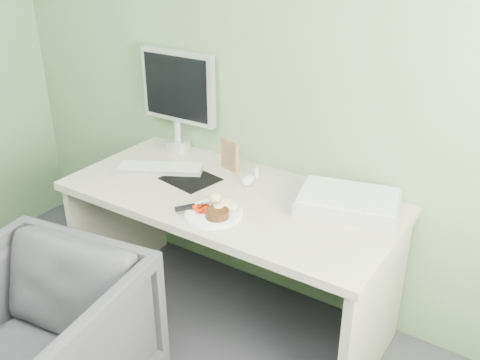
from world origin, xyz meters
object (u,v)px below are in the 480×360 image
Objects in this scene: desk at (230,227)px; scanner at (348,203)px; plate at (214,214)px; desk_chair at (37,346)px; monitor at (178,95)px.

desk is 3.63× the size of scanner.
plate is (0.06, -0.21, 0.19)m from desk.
desk reaches higher than desk_chair.
desk_chair is (-0.84, -1.09, -0.41)m from scanner.
scanner is at bearing 43.49° from desk_chair.
plate is at bearing -74.68° from desk.
monitor is 0.72× the size of desk_chair.
desk is at bearing -177.09° from scanner.
plate is at bearing -41.56° from monitor.
monitor is at bearing 92.01° from desk_chair.
scanner is 0.79× the size of monitor.
desk is 2.07× the size of desk_chair.
scanner reaches higher than plate.
plate reaches higher than desk.
desk_chair is at bearing -141.88° from scanner.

